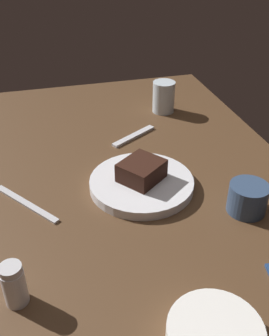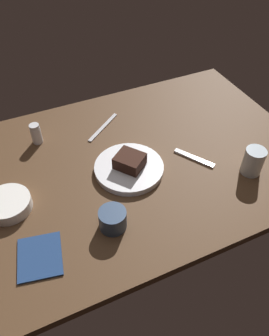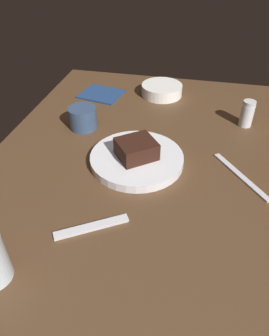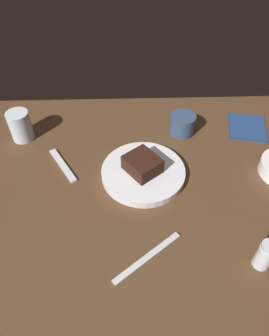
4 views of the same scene
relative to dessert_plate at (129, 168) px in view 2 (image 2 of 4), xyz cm
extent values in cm
cube|color=#4C331E|center=(-5.01, -3.86, -2.57)|extent=(120.00, 84.00, 3.00)
cylinder|color=silver|center=(0.00, 0.00, 0.00)|extent=(23.24, 23.24, 2.13)
cube|color=black|center=(-0.29, 0.04, 3.24)|extent=(11.73, 11.90, 4.35)
cylinder|color=silver|center=(24.51, -27.42, 2.23)|extent=(3.73, 3.73, 6.59)
cylinder|color=silver|center=(24.51, -27.42, 6.13)|extent=(3.54, 3.54, 1.20)
cylinder|color=silver|center=(-36.84, 17.34, 3.63)|extent=(6.71, 6.71, 9.40)
cylinder|color=white|center=(39.49, -0.41, 0.80)|extent=(13.82, 13.82, 3.74)
cylinder|color=#334766|center=(13.32, 18.69, 2.07)|extent=(8.01, 8.01, 6.27)
cube|color=silver|center=(-22.97, 4.25, -0.72)|extent=(9.39, 13.72, 0.70)
cube|color=silver|center=(-0.31, -25.28, -0.82)|extent=(15.98, 12.60, 0.50)
cube|color=navy|center=(35.08, 19.97, -0.77)|extent=(14.05, 15.50, 0.60)
camera|label=1|loc=(68.78, -19.93, 51.25)|focal=42.11mm
camera|label=2|loc=(31.35, 73.04, 80.06)|focal=35.97mm
camera|label=3|loc=(-62.31, -12.99, 47.53)|focal=34.04mm
camera|label=4|loc=(-4.29, -59.18, 63.37)|focal=33.39mm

